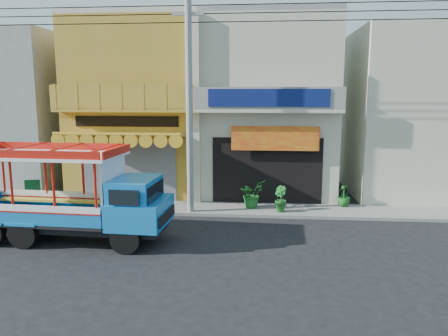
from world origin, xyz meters
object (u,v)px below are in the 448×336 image
at_px(songthaew_truck, 82,197).
at_px(green_sign, 33,192).
at_px(potted_plant_a, 252,194).
at_px(potted_plant_b, 280,199).
at_px(potted_plant_c, 344,195).
at_px(utility_pole, 193,85).

relative_size(songthaew_truck, green_sign, 6.95).
distance_m(green_sign, potted_plant_a, 9.39).
relative_size(potted_plant_a, potted_plant_b, 1.11).
height_order(green_sign, potted_plant_c, green_sign).
relative_size(potted_plant_b, potted_plant_c, 1.08).
bearing_deg(potted_plant_c, songthaew_truck, -41.30).
height_order(utility_pole, potted_plant_c, utility_pole).
relative_size(songthaew_truck, potted_plant_c, 7.12).
distance_m(potted_plant_b, potted_plant_c, 2.85).
distance_m(songthaew_truck, green_sign, 6.13).
distance_m(potted_plant_a, potted_plant_b, 1.26).
relative_size(songthaew_truck, potted_plant_a, 5.94).
relative_size(potted_plant_a, potted_plant_c, 1.20).
bearing_deg(songthaew_truck, potted_plant_a, 39.52).
distance_m(utility_pole, potted_plant_b, 5.55).
bearing_deg(potted_plant_a, potted_plant_c, -41.40).
distance_m(songthaew_truck, potted_plant_a, 6.89).
bearing_deg(utility_pole, potted_plant_c, 12.75).
relative_size(green_sign, potted_plant_b, 0.95).
xyz_separation_m(green_sign, potted_plant_c, (13.18, 0.41, 0.07)).
distance_m(utility_pole, songthaew_truck, 5.85).
distance_m(green_sign, potted_plant_c, 13.19).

